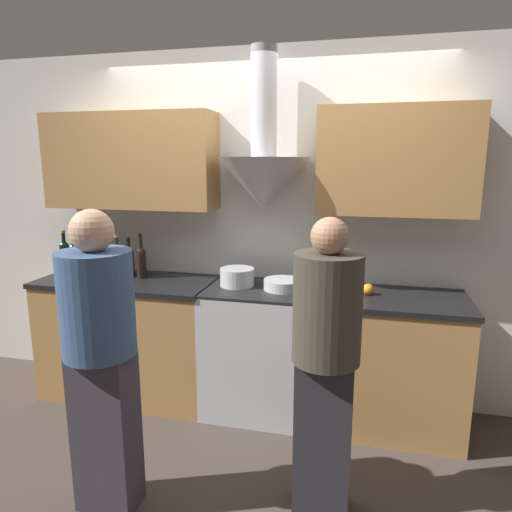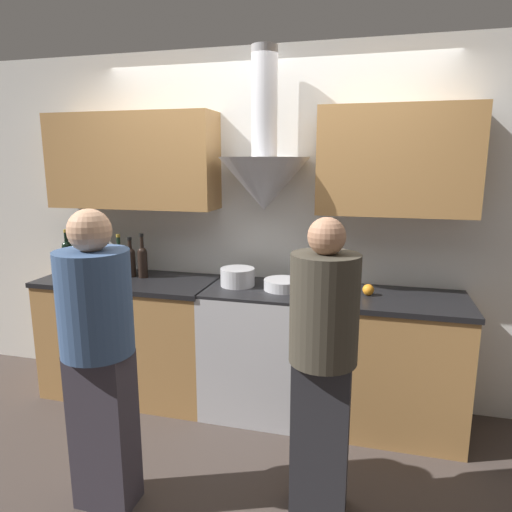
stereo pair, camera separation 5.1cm
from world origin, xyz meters
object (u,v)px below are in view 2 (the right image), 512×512
(wine_bottle_2, at_px, (87,257))
(stock_pot, at_px, (238,277))
(wine_bottle_0, at_px, (68,255))
(wine_bottle_5, at_px, (120,259))
(wine_bottle_3, at_px, (99,258))
(mixing_bowl, at_px, (283,285))
(stove_range, at_px, (260,349))
(wine_bottle_7, at_px, (143,260))
(person_foreground_left, at_px, (98,351))
(person_foreground_right, at_px, (323,358))
(orange_fruit, at_px, (368,290))
(wine_bottle_1, at_px, (77,256))
(wine_bottle_4, at_px, (108,258))
(wine_bottle_6, at_px, (131,261))

(wine_bottle_2, height_order, stock_pot, wine_bottle_2)
(wine_bottle_0, xyz_separation_m, wine_bottle_5, (0.46, 0.01, -0.01))
(wine_bottle_3, relative_size, wine_bottle_5, 0.98)
(wine_bottle_2, bearing_deg, mixing_bowl, -2.35)
(stove_range, bearing_deg, wine_bottle_3, 176.74)
(stove_range, relative_size, wine_bottle_7, 2.72)
(person_foreground_left, bearing_deg, wine_bottle_7, 108.04)
(stock_pot, relative_size, person_foreground_right, 0.16)
(wine_bottle_7, xyz_separation_m, orange_fruit, (1.68, -0.06, -0.10))
(stove_range, relative_size, wine_bottle_2, 2.76)
(wine_bottle_1, relative_size, mixing_bowl, 1.23)
(wine_bottle_3, xyz_separation_m, wine_bottle_5, (0.18, 0.00, 0.00))
(wine_bottle_4, height_order, wine_bottle_5, wine_bottle_4)
(wine_bottle_0, bearing_deg, wine_bottle_3, 1.48)
(stove_range, bearing_deg, person_foreground_left, -115.87)
(wine_bottle_0, height_order, person_foreground_right, person_foreground_right)
(wine_bottle_4, xyz_separation_m, wine_bottle_5, (0.10, 0.01, -0.00))
(wine_bottle_0, bearing_deg, person_foreground_right, -24.03)
(wine_bottle_1, height_order, wine_bottle_7, wine_bottle_7)
(stock_pot, height_order, mixing_bowl, stock_pot)
(wine_bottle_2, relative_size, mixing_bowl, 1.25)
(wine_bottle_3, distance_m, wine_bottle_6, 0.28)
(wine_bottle_1, bearing_deg, wine_bottle_7, 0.03)
(wine_bottle_5, relative_size, orange_fruit, 4.29)
(wine_bottle_1, height_order, wine_bottle_4, wine_bottle_1)
(mixing_bowl, bearing_deg, person_foreground_left, -122.37)
(wine_bottle_2, distance_m, wine_bottle_6, 0.38)
(mixing_bowl, relative_size, person_foreground_left, 0.17)
(wine_bottle_1, bearing_deg, mixing_bowl, -2.19)
(mixing_bowl, xyz_separation_m, person_foreground_right, (0.38, -0.89, -0.11))
(wine_bottle_7, xyz_separation_m, person_foreground_right, (1.49, -0.96, -0.21))
(wine_bottle_7, bearing_deg, wine_bottle_3, 178.30)
(mixing_bowl, height_order, orange_fruit, orange_fruit)
(wine_bottle_0, relative_size, wine_bottle_3, 1.09)
(stock_pot, bearing_deg, wine_bottle_1, 178.16)
(wine_bottle_4, bearing_deg, stock_pot, -2.58)
(mixing_bowl, xyz_separation_m, orange_fruit, (0.58, 0.01, 0.00))
(stock_pot, distance_m, person_foreground_right, 1.17)
(wine_bottle_1, bearing_deg, wine_bottle_4, 1.05)
(wine_bottle_0, relative_size, mixing_bowl, 1.29)
(mixing_bowl, bearing_deg, wine_bottle_4, 177.17)
(wine_bottle_4, height_order, orange_fruit, wine_bottle_4)
(wine_bottle_6, relative_size, person_foreground_left, 0.19)
(wine_bottle_7, relative_size, stock_pot, 1.39)
(mixing_bowl, height_order, person_foreground_left, person_foreground_left)
(wine_bottle_7, bearing_deg, person_foreground_right, -32.74)
(stove_range, relative_size, person_foreground_left, 0.58)
(mixing_bowl, bearing_deg, wine_bottle_5, 176.65)
(wine_bottle_0, distance_m, stock_pot, 1.44)
(wine_bottle_3, bearing_deg, orange_fruit, -1.94)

